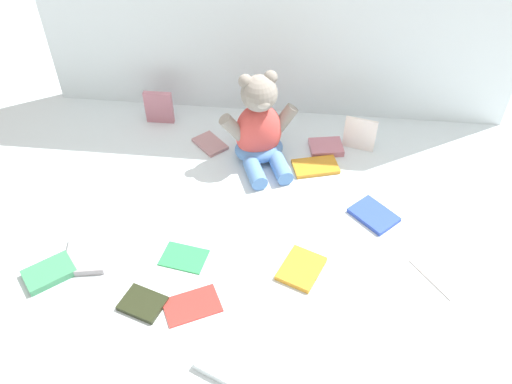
{
  "coord_description": "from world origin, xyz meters",
  "views": [
    {
      "loc": [
        0.1,
        -1.07,
        1.03
      ],
      "look_at": [
        -0.01,
        -0.1,
        0.1
      ],
      "focal_mm": 37.49,
      "sensor_mm": 36.0,
      "label": 1
    }
  ],
  "objects_px": {
    "book_case_1": "(159,107)",
    "book_case_13": "(210,144)",
    "book_case_0": "(326,147)",
    "book_case_2": "(192,305)",
    "book_case_5": "(143,303)",
    "book_case_7": "(360,134)",
    "book_case_4": "(301,269)",
    "book_case_3": "(184,257)",
    "teddy_bear": "(259,130)",
    "book_case_6": "(87,255)",
    "book_case_12": "(374,215)",
    "book_case_9": "(49,273)",
    "book_case_11": "(444,271)",
    "book_case_10": "(315,167)",
    "book_case_8": "(229,365)"
  },
  "relations": [
    {
      "from": "book_case_1",
      "to": "book_case_9",
      "type": "xyz_separation_m",
      "value": [
        -0.12,
        -0.64,
        -0.05
      ]
    },
    {
      "from": "book_case_0",
      "to": "book_case_6",
      "type": "bearing_deg",
      "value": 118.76
    },
    {
      "from": "book_case_11",
      "to": "book_case_1",
      "type": "bearing_deg",
      "value": 110.32
    },
    {
      "from": "book_case_4",
      "to": "book_case_6",
      "type": "height_order",
      "value": "book_case_6"
    },
    {
      "from": "book_case_8",
      "to": "book_case_9",
      "type": "height_order",
      "value": "same"
    },
    {
      "from": "book_case_3",
      "to": "book_case_9",
      "type": "xyz_separation_m",
      "value": [
        -0.31,
        -0.09,
        0.0
      ]
    },
    {
      "from": "book_case_8",
      "to": "book_case_12",
      "type": "relative_size",
      "value": 1.1
    },
    {
      "from": "book_case_12",
      "to": "book_case_13",
      "type": "xyz_separation_m",
      "value": [
        -0.49,
        0.25,
        -0.0
      ]
    },
    {
      "from": "book_case_3",
      "to": "book_case_6",
      "type": "height_order",
      "value": "book_case_6"
    },
    {
      "from": "book_case_5",
      "to": "book_case_10",
      "type": "bearing_deg",
      "value": -18.02
    },
    {
      "from": "book_case_4",
      "to": "book_case_13",
      "type": "height_order",
      "value": "book_case_4"
    },
    {
      "from": "book_case_4",
      "to": "book_case_9",
      "type": "bearing_deg",
      "value": -150.35
    },
    {
      "from": "teddy_bear",
      "to": "book_case_4",
      "type": "relative_size",
      "value": 2.5
    },
    {
      "from": "teddy_bear",
      "to": "book_case_1",
      "type": "xyz_separation_m",
      "value": [
        -0.34,
        0.15,
        -0.05
      ]
    },
    {
      "from": "book_case_2",
      "to": "book_case_5",
      "type": "bearing_deg",
      "value": 67.44
    },
    {
      "from": "book_case_3",
      "to": "book_case_4",
      "type": "height_order",
      "value": "book_case_4"
    },
    {
      "from": "book_case_6",
      "to": "book_case_5",
      "type": "bearing_deg",
      "value": 134.04
    },
    {
      "from": "teddy_bear",
      "to": "book_case_11",
      "type": "distance_m",
      "value": 0.63
    },
    {
      "from": "book_case_0",
      "to": "book_case_7",
      "type": "xyz_separation_m",
      "value": [
        0.1,
        0.02,
        0.04
      ]
    },
    {
      "from": "book_case_7",
      "to": "book_case_8",
      "type": "xyz_separation_m",
      "value": [
        -0.29,
        -0.76,
        -0.04
      ]
    },
    {
      "from": "book_case_3",
      "to": "book_case_12",
      "type": "relative_size",
      "value": 0.94
    },
    {
      "from": "book_case_4",
      "to": "book_case_0",
      "type": "bearing_deg",
      "value": 105.61
    },
    {
      "from": "teddy_bear",
      "to": "book_case_6",
      "type": "distance_m",
      "value": 0.58
    },
    {
      "from": "book_case_4",
      "to": "book_case_9",
      "type": "distance_m",
      "value": 0.61
    },
    {
      "from": "book_case_5",
      "to": "book_case_8",
      "type": "relative_size",
      "value": 0.75
    },
    {
      "from": "book_case_2",
      "to": "book_case_7",
      "type": "xyz_separation_m",
      "value": [
        0.39,
        0.62,
        0.05
      ]
    },
    {
      "from": "book_case_0",
      "to": "book_case_13",
      "type": "bearing_deg",
      "value": 81.54
    },
    {
      "from": "book_case_2",
      "to": "book_case_10",
      "type": "height_order",
      "value": "book_case_10"
    },
    {
      "from": "book_case_0",
      "to": "teddy_bear",
      "type": "bearing_deg",
      "value": 95.53
    },
    {
      "from": "book_case_6",
      "to": "book_case_11",
      "type": "xyz_separation_m",
      "value": [
        0.87,
        0.05,
        -0.0
      ]
    },
    {
      "from": "book_case_1",
      "to": "book_case_2",
      "type": "bearing_deg",
      "value": -71.59
    },
    {
      "from": "book_case_12",
      "to": "book_case_10",
      "type": "bearing_deg",
      "value": 86.06
    },
    {
      "from": "book_case_7",
      "to": "book_case_13",
      "type": "bearing_deg",
      "value": -162.04
    },
    {
      "from": "book_case_3",
      "to": "book_case_12",
      "type": "xyz_separation_m",
      "value": [
        0.47,
        0.19,
        0.0
      ]
    },
    {
      "from": "book_case_0",
      "to": "book_case_5",
      "type": "relative_size",
      "value": 1.02
    },
    {
      "from": "book_case_1",
      "to": "book_case_12",
      "type": "bearing_deg",
      "value": -28.93
    },
    {
      "from": "book_case_4",
      "to": "book_case_3",
      "type": "bearing_deg",
      "value": -159.26
    },
    {
      "from": "book_case_2",
      "to": "book_case_13",
      "type": "relative_size",
      "value": 1.22
    },
    {
      "from": "book_case_8",
      "to": "book_case_13",
      "type": "distance_m",
      "value": 0.74
    },
    {
      "from": "book_case_1",
      "to": "book_case_13",
      "type": "height_order",
      "value": "book_case_1"
    },
    {
      "from": "book_case_7",
      "to": "book_case_10",
      "type": "height_order",
      "value": "book_case_7"
    },
    {
      "from": "book_case_6",
      "to": "book_case_8",
      "type": "height_order",
      "value": "same"
    },
    {
      "from": "book_case_6",
      "to": "book_case_9",
      "type": "distance_m",
      "value": 0.1
    },
    {
      "from": "book_case_10",
      "to": "book_case_2",
      "type": "bearing_deg",
      "value": 136.06
    },
    {
      "from": "teddy_bear",
      "to": "book_case_7",
      "type": "bearing_deg",
      "value": -7.01
    },
    {
      "from": "book_case_8",
      "to": "book_case_11",
      "type": "height_order",
      "value": "book_case_8"
    },
    {
      "from": "book_case_2",
      "to": "book_case_13",
      "type": "distance_m",
      "value": 0.59
    },
    {
      "from": "book_case_5",
      "to": "book_case_9",
      "type": "bearing_deg",
      "value": 94.63
    },
    {
      "from": "book_case_0",
      "to": "book_case_12",
      "type": "height_order",
      "value": "book_case_0"
    },
    {
      "from": "book_case_3",
      "to": "book_case_8",
      "type": "height_order",
      "value": "book_case_8"
    }
  ]
}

